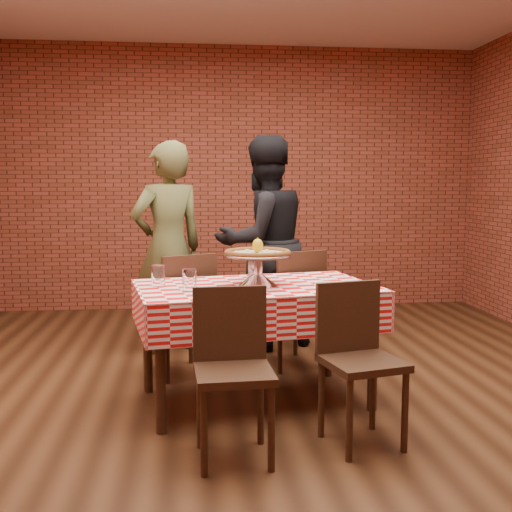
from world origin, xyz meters
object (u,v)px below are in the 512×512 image
table (255,344)px  diner_black (263,243)px  chair_far_left (179,313)px  diner_olive (168,248)px  pizza (258,254)px  water_glass_right (158,276)px  chair_near_right (363,366)px  chair_near_left (234,377)px  chair_far_right (288,307)px  condiment_caddy (254,268)px  water_glass_left (189,280)px  pizza_stand (258,270)px

table → diner_black: bearing=81.2°
chair_far_left → diner_olive: (-0.10, 0.62, 0.42)m
pizza → water_glass_right: pizza is taller
table → chair_near_right: (0.50, -0.72, 0.06)m
chair_near_left → chair_near_right: 0.70m
pizza → chair_far_right: size_ratio=0.46×
chair_near_right → pizza: bearing=110.6°
chair_far_left → condiment_caddy: bearing=117.8°
table → diner_olive: bearing=115.0°
table → diner_olive: (-0.59, 1.27, 0.50)m
table → diner_olive: size_ratio=0.84×
water_glass_left → chair_near_left: size_ratio=0.16×
chair_far_left → diner_black: (0.70, 0.67, 0.45)m
chair_near_right → chair_near_left: bearing=175.2°
condiment_caddy → chair_near_left: size_ratio=0.16×
chair_near_right → chair_far_left: (-0.99, 1.37, 0.02)m
chair_near_left → chair_far_right: (0.54, 1.61, 0.02)m
table → diner_olive: diner_olive is taller
water_glass_left → diner_black: 1.63m
pizza_stand → chair_far_right: pizza_stand is taller
table → chair_near_left: chair_near_left is taller
water_glass_left → diner_olive: 1.47m
pizza → diner_black: bearing=81.8°
water_glass_left → water_glass_right: 0.26m
pizza → diner_olive: diner_olive is taller
pizza → condiment_caddy: (0.01, 0.28, -0.13)m
chair_near_right → chair_far_left: size_ratio=0.96×
condiment_caddy → diner_olive: diner_olive is taller
water_glass_right → water_glass_left: bearing=-43.1°
condiment_caddy → chair_near_right: bearing=-70.3°
chair_near_left → diner_olive: 2.18m
table → chair_far_right: (0.34, 0.78, 0.08)m
chair_near_right → diner_olive: 2.31m
chair_near_right → chair_far_right: 1.51m
table → chair_far_right: 0.85m
table → pizza_stand: size_ratio=3.34×
chair_far_right → chair_near_left: bearing=49.4°
chair_near_right → chair_far_left: 1.69m
diner_black → diner_olive: bearing=-22.2°
chair_far_left → diner_olive: diner_olive is taller
pizza_stand → diner_black: 1.34m
water_glass_right → condiment_caddy: same height
pizza → chair_far_right: 0.99m
chair_far_left → chair_near_right: bearing=99.9°
pizza_stand → diner_olive: (-0.61, 1.28, 0.02)m
water_glass_left → chair_far_right: 1.28m
chair_far_left → chair_far_right: chair_far_right is taller
chair_near_right → chair_far_right: (-0.16, 1.50, 0.02)m
water_glass_left → diner_olive: bearing=97.0°
chair_far_right → pizza_stand: bearing=45.5°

